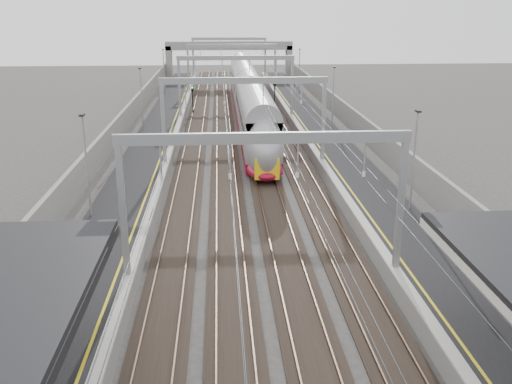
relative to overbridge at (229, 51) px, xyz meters
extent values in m
cube|color=black|center=(-8.00, -55.00, -4.81)|extent=(4.00, 120.00, 1.00)
cube|color=black|center=(8.00, -55.00, -4.81)|extent=(4.00, 120.00, 1.00)
cube|color=black|center=(-4.50, -55.00, -5.27)|extent=(2.40, 140.00, 0.08)
cube|color=brown|center=(-5.22, -55.00, -5.18)|extent=(0.07, 140.00, 0.14)
cube|color=brown|center=(-3.78, -55.00, -5.18)|extent=(0.07, 140.00, 0.14)
cube|color=black|center=(-1.50, -55.00, -5.27)|extent=(2.40, 140.00, 0.08)
cube|color=brown|center=(-2.22, -55.00, -5.18)|extent=(0.07, 140.00, 0.14)
cube|color=brown|center=(-0.78, -55.00, -5.18)|extent=(0.07, 140.00, 0.14)
cube|color=black|center=(1.50, -55.00, -5.27)|extent=(2.40, 140.00, 0.08)
cube|color=brown|center=(0.78, -55.00, -5.18)|extent=(0.07, 140.00, 0.14)
cube|color=brown|center=(2.22, -55.00, -5.18)|extent=(0.07, 140.00, 0.14)
cube|color=black|center=(4.50, -55.00, -5.27)|extent=(2.40, 140.00, 0.08)
cube|color=brown|center=(3.78, -55.00, -5.18)|extent=(0.07, 140.00, 0.14)
cube|color=brown|center=(5.22, -55.00, -5.18)|extent=(0.07, 140.00, 0.14)
cube|color=gray|center=(-6.30, -78.00, -1.01)|extent=(0.28, 0.28, 6.60)
cube|color=gray|center=(6.30, -78.00, -1.01)|extent=(0.28, 0.28, 6.60)
cube|color=gray|center=(0.00, -78.00, 2.04)|extent=(13.00, 0.25, 0.50)
cube|color=gray|center=(-6.30, -58.00, -1.01)|extent=(0.28, 0.28, 6.60)
cube|color=gray|center=(6.30, -58.00, -1.01)|extent=(0.28, 0.28, 6.60)
cube|color=gray|center=(0.00, -58.00, 2.04)|extent=(13.00, 0.25, 0.50)
cube|color=gray|center=(-6.30, -38.00, -1.01)|extent=(0.28, 0.28, 6.60)
cube|color=gray|center=(6.30, -38.00, -1.01)|extent=(0.28, 0.28, 6.60)
cube|color=gray|center=(0.00, -38.00, 2.04)|extent=(13.00, 0.25, 0.50)
cube|color=gray|center=(-6.30, -18.00, -1.01)|extent=(0.28, 0.28, 6.60)
cube|color=gray|center=(6.30, -18.00, -1.01)|extent=(0.28, 0.28, 6.60)
cube|color=gray|center=(0.00, -18.00, 2.04)|extent=(13.00, 0.25, 0.50)
cube|color=gray|center=(-6.30, 0.00, -1.01)|extent=(0.28, 0.28, 6.60)
cube|color=gray|center=(6.30, 0.00, -1.01)|extent=(0.28, 0.28, 6.60)
cube|color=gray|center=(0.00, 0.00, 2.04)|extent=(13.00, 0.25, 0.50)
cylinder|color=#262628|center=(-4.50, -50.00, 0.19)|extent=(0.03, 140.00, 0.03)
cylinder|color=#262628|center=(-1.50, -50.00, 0.19)|extent=(0.03, 140.00, 0.03)
cylinder|color=#262628|center=(1.50, -50.00, 0.19)|extent=(0.03, 140.00, 0.03)
cylinder|color=#262628|center=(4.50, -50.00, 0.19)|extent=(0.03, 140.00, 0.03)
cube|color=slate|center=(0.00, 0.00, 0.89)|extent=(22.00, 2.20, 1.40)
cube|color=slate|center=(-10.50, 0.00, -2.21)|extent=(1.00, 2.20, 6.20)
cube|color=slate|center=(10.50, 0.00, -2.21)|extent=(1.00, 2.20, 6.20)
cube|color=slate|center=(-11.20, -55.00, -3.71)|extent=(0.30, 120.00, 3.20)
cube|color=slate|center=(11.20, -55.00, -3.71)|extent=(0.30, 120.00, 3.20)
cube|color=maroon|center=(1.50, -47.09, -4.68)|extent=(2.91, 24.80, 0.86)
cube|color=#9C9CA1|center=(1.50, -47.09, -2.63)|extent=(2.91, 24.80, 3.24)
cube|color=black|center=(1.50, -55.77, -5.02)|extent=(2.16, 2.59, 0.54)
cube|color=maroon|center=(1.50, -21.86, -4.68)|extent=(2.91, 24.80, 0.86)
cube|color=#9C9CA1|center=(1.50, -21.86, -2.63)|extent=(2.91, 24.80, 3.24)
cube|color=black|center=(1.50, -30.54, -5.02)|extent=(2.16, 2.59, 0.54)
ellipsoid|color=#9C9CA1|center=(1.50, -59.71, -2.95)|extent=(2.91, 5.61, 4.53)
cube|color=yellow|center=(1.50, -62.03, -3.92)|extent=(1.83, 0.12, 1.62)
cube|color=black|center=(1.50, -61.54, -2.31)|extent=(1.73, 0.61, 1.01)
cylinder|color=black|center=(-5.20, -31.16, -3.81)|extent=(0.12, 0.12, 3.00)
cube|color=black|center=(-5.20, -31.16, -2.21)|extent=(0.32, 0.22, 0.75)
sphere|color=#0CE526|center=(-5.20, -31.29, -2.06)|extent=(0.16, 0.16, 0.16)
cylinder|color=black|center=(3.20, -36.98, -3.81)|extent=(0.12, 0.12, 3.00)
cube|color=black|center=(3.20, -36.98, -2.21)|extent=(0.32, 0.22, 0.75)
sphere|color=red|center=(3.20, -37.11, -2.06)|extent=(0.16, 0.16, 0.16)
cylinder|color=black|center=(5.40, -26.94, -3.81)|extent=(0.12, 0.12, 3.00)
cube|color=black|center=(5.40, -26.94, -2.21)|extent=(0.32, 0.22, 0.75)
sphere|color=red|center=(5.40, -27.07, -2.06)|extent=(0.16, 0.16, 0.16)
camera|label=1|loc=(-1.91, -102.17, 7.51)|focal=40.00mm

